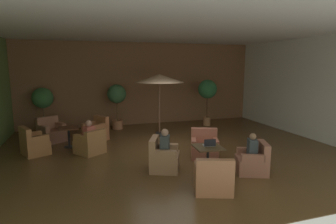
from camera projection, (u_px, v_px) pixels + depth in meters
The scene contains 23 objects.
ground_plane at pixel (172, 151), 9.14m from camera, with size 11.25×9.28×0.02m, color #533A1E.
wall_back_brick at pixel (142, 84), 13.14m from camera, with size 11.25×0.08×3.84m, color brown.
wall_right_plain at pixel (312, 89), 10.48m from camera, with size 0.08×9.28×3.84m, color silver.
ceiling_slab at pixel (173, 30), 8.50m from camera, with size 11.25×9.28×0.06m, color silver.
cafe_table_front_left at pixel (208, 153), 7.28m from camera, with size 0.77×0.77×0.69m.
armchair_front_left_north at pixel (204, 147), 8.49m from camera, with size 1.01×0.98×0.86m.
armchair_front_left_east at pixel (163, 158), 7.43m from camera, with size 0.99×1.00×0.89m.
armchair_front_left_south at pixel (213, 179), 6.15m from camera, with size 1.01×0.97×0.83m.
armchair_front_left_west at pixel (253, 162), 7.24m from camera, with size 0.96×0.94×0.83m.
cafe_table_front_right at pixel (69, 132), 9.48m from camera, with size 0.67×0.67×0.69m.
armchair_front_right_north at pixel (51, 133), 10.21m from camera, with size 1.08×1.06×0.92m.
armchair_front_right_east at pixel (34, 144), 8.75m from camera, with size 0.98×1.03×0.91m.
armchair_front_right_south at pixel (90, 144), 8.86m from camera, with size 1.05×1.06×0.79m.
armchair_front_right_west at pixel (96, 132), 10.41m from camera, with size 1.05×1.03×0.89m.
patio_umbrella_tall_red at pixel (159, 79), 11.01m from camera, with size 1.96×1.96×2.44m.
potted_tree_left_corner at pixel (117, 98), 12.12m from camera, with size 0.83×0.83×1.97m.
potted_tree_mid_left at pixel (43, 101), 11.54m from camera, with size 0.86×0.86×1.88m.
potted_tree_mid_right at pixel (207, 91), 12.79m from camera, with size 0.87×0.87×2.14m.
patron_blue_shirt at pixel (89, 132), 8.81m from camera, with size 0.41×0.39×0.66m.
patron_by_window at pixel (252, 147), 7.18m from camera, with size 0.32×0.39×0.66m.
patron_with_friend at pixel (165, 143), 7.36m from camera, with size 0.36×0.45×0.68m.
iced_drink_cup at pixel (211, 144), 7.30m from camera, with size 0.08×0.08×0.11m, color white.
open_laptop at pixel (209, 144), 7.28m from camera, with size 0.35×0.28×0.20m.
Camera 1 is at (-2.79, -8.34, 2.79)m, focal length 29.67 mm.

